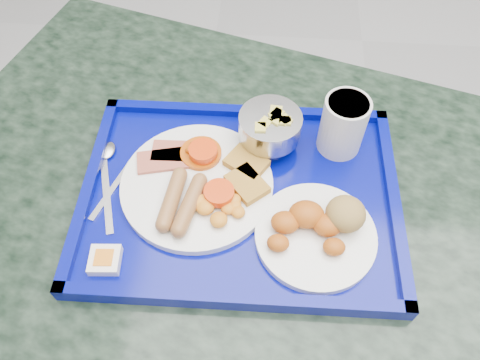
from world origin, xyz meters
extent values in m
plane|color=#98999B|center=(0.00, 0.00, 0.00)|extent=(6.00, 6.00, 0.00)
cylinder|color=gray|center=(-0.41, -0.05, 0.01)|extent=(0.55, 0.55, 0.03)
cylinder|color=gray|center=(-0.41, -0.05, 0.37)|extent=(0.11, 0.11, 0.67)
cube|color=black|center=(-0.41, -0.05, 0.72)|extent=(1.36, 1.09, 0.04)
cube|color=#02087C|center=(-0.45, -0.03, 0.75)|extent=(0.50, 0.37, 0.02)
cube|color=#02087C|center=(-0.45, 0.14, 0.76)|extent=(0.50, 0.03, 0.01)
cube|color=#02087C|center=(-0.45, -0.20, 0.76)|extent=(0.50, 0.03, 0.01)
cube|color=#02087C|center=(-0.21, -0.02, 0.76)|extent=(0.02, 0.36, 0.01)
cube|color=#02087C|center=(-0.69, -0.03, 0.76)|extent=(0.02, 0.36, 0.01)
cylinder|color=white|center=(-0.52, -0.02, 0.76)|extent=(0.24, 0.24, 0.01)
cube|color=#AB5444|center=(-0.56, 0.04, 0.77)|extent=(0.08, 0.05, 0.01)
cube|color=#AB5444|center=(-0.58, 0.02, 0.77)|extent=(0.09, 0.06, 0.01)
cylinder|color=#B54B07|center=(-0.52, 0.04, 0.78)|extent=(0.07, 0.07, 0.01)
sphere|color=#B54B07|center=(-0.53, 0.04, 0.78)|extent=(0.01, 0.01, 0.01)
sphere|color=#B54B07|center=(-0.53, 0.05, 0.78)|extent=(0.01, 0.01, 0.01)
sphere|color=#B54B07|center=(-0.53, 0.02, 0.78)|extent=(0.01, 0.01, 0.01)
sphere|color=#B54B07|center=(-0.50, 0.05, 0.78)|extent=(0.01, 0.01, 0.01)
sphere|color=#B54B07|center=(-0.51, 0.04, 0.78)|extent=(0.01, 0.01, 0.01)
sphere|color=#B54B07|center=(-0.53, 0.03, 0.78)|extent=(0.01, 0.01, 0.01)
sphere|color=#B54B07|center=(-0.51, 0.02, 0.78)|extent=(0.01, 0.01, 0.01)
sphere|color=#B54B07|center=(-0.53, 0.02, 0.78)|extent=(0.01, 0.01, 0.01)
sphere|color=#B54B07|center=(-0.51, 0.06, 0.78)|extent=(0.01, 0.01, 0.01)
sphere|color=#B54B07|center=(-0.51, 0.05, 0.78)|extent=(0.01, 0.01, 0.01)
sphere|color=#B54B07|center=(-0.50, 0.05, 0.78)|extent=(0.01, 0.01, 0.01)
sphere|color=#B54B07|center=(-0.50, 0.04, 0.78)|extent=(0.01, 0.01, 0.01)
sphere|color=#B54B07|center=(-0.54, 0.03, 0.78)|extent=(0.01, 0.01, 0.01)
sphere|color=#B54B07|center=(-0.53, 0.03, 0.78)|extent=(0.01, 0.01, 0.01)
sphere|color=#B54B07|center=(-0.53, 0.04, 0.78)|extent=(0.01, 0.01, 0.01)
sphere|color=#B54B07|center=(-0.52, 0.04, 0.78)|extent=(0.01, 0.01, 0.01)
sphere|color=#B54B07|center=(-0.52, 0.04, 0.78)|extent=(0.01, 0.01, 0.01)
cube|color=#AD7A2B|center=(-0.44, 0.02, 0.78)|extent=(0.08, 0.07, 0.01)
cube|color=#AD7A2B|center=(-0.44, -0.02, 0.78)|extent=(0.08, 0.08, 0.01)
cylinder|color=brown|center=(-0.55, -0.06, 0.78)|extent=(0.03, 0.09, 0.02)
cylinder|color=brown|center=(-0.52, -0.07, 0.78)|extent=(0.04, 0.09, 0.02)
ellipsoid|color=orange|center=(-0.50, -0.07, 0.78)|extent=(0.03, 0.03, 0.02)
ellipsoid|color=orange|center=(-0.51, -0.06, 0.78)|extent=(0.03, 0.03, 0.02)
ellipsoid|color=orange|center=(-0.46, -0.05, 0.78)|extent=(0.02, 0.02, 0.01)
ellipsoid|color=orange|center=(-0.47, -0.04, 0.78)|extent=(0.02, 0.02, 0.01)
ellipsoid|color=orange|center=(-0.48, -0.05, 0.78)|extent=(0.03, 0.03, 0.02)
ellipsoid|color=orange|center=(-0.48, -0.03, 0.78)|extent=(0.02, 0.02, 0.01)
ellipsoid|color=orange|center=(-0.48, -0.03, 0.78)|extent=(0.02, 0.02, 0.01)
ellipsoid|color=orange|center=(-0.45, -0.06, 0.78)|extent=(0.02, 0.02, 0.01)
ellipsoid|color=orange|center=(-0.46, -0.07, 0.78)|extent=(0.02, 0.02, 0.01)
ellipsoid|color=orange|center=(-0.46, -0.05, 0.78)|extent=(0.02, 0.02, 0.01)
ellipsoid|color=orange|center=(-0.45, -0.07, 0.78)|extent=(0.02, 0.02, 0.01)
ellipsoid|color=orange|center=(-0.48, -0.09, 0.78)|extent=(0.03, 0.03, 0.02)
cylinder|color=red|center=(-0.51, 0.03, 0.79)|extent=(0.05, 0.05, 0.01)
cylinder|color=red|center=(-0.48, -0.05, 0.79)|extent=(0.05, 0.05, 0.01)
cylinder|color=white|center=(-0.33, -0.10, 0.76)|extent=(0.18, 0.18, 0.01)
ellipsoid|color=#B35415|center=(-0.31, -0.12, 0.78)|extent=(0.03, 0.03, 0.02)
ellipsoid|color=#B35415|center=(-0.32, -0.09, 0.78)|extent=(0.04, 0.04, 0.03)
ellipsoid|color=#B35415|center=(-0.35, -0.08, 0.79)|extent=(0.05, 0.04, 0.04)
ellipsoid|color=#B35415|center=(-0.38, -0.09, 0.78)|extent=(0.04, 0.04, 0.03)
ellipsoid|color=#B35415|center=(-0.39, -0.12, 0.78)|extent=(0.03, 0.03, 0.02)
ellipsoid|color=olive|center=(-0.29, -0.07, 0.79)|extent=(0.06, 0.06, 0.05)
cylinder|color=#ABABAD|center=(-0.41, 0.08, 0.76)|extent=(0.06, 0.06, 0.01)
cylinder|color=#ABABAD|center=(-0.41, 0.08, 0.77)|extent=(0.02, 0.02, 0.02)
cylinder|color=#ABABAD|center=(-0.41, 0.08, 0.81)|extent=(0.10, 0.10, 0.04)
cube|color=#E6DA57|center=(-0.40, 0.08, 0.82)|extent=(0.02, 0.02, 0.01)
cube|color=#E6DA57|center=(-0.42, 0.05, 0.82)|extent=(0.02, 0.02, 0.01)
cube|color=#E6DA57|center=(-0.39, 0.07, 0.82)|extent=(0.02, 0.02, 0.01)
cube|color=#E6DA57|center=(-0.42, 0.06, 0.82)|extent=(0.02, 0.03, 0.01)
cube|color=#E6DA57|center=(-0.40, 0.08, 0.82)|extent=(0.02, 0.03, 0.01)
cube|color=#E6DA57|center=(-0.40, 0.09, 0.82)|extent=(0.02, 0.02, 0.01)
cube|color=#E6DA57|center=(-0.39, 0.07, 0.82)|extent=(0.03, 0.03, 0.01)
cube|color=#E6DA57|center=(-0.40, 0.07, 0.82)|extent=(0.03, 0.03, 0.01)
cylinder|color=silver|center=(-0.29, 0.08, 0.81)|extent=(0.07, 0.07, 0.10)
cylinder|color=orange|center=(-0.29, 0.08, 0.85)|extent=(0.06, 0.06, 0.01)
cube|color=#ABABAD|center=(-0.65, -0.04, 0.76)|extent=(0.05, 0.12, 0.00)
ellipsoid|color=#ABABAD|center=(-0.68, 0.04, 0.76)|extent=(0.04, 0.05, 0.01)
cube|color=#ABABAD|center=(-0.66, -0.04, 0.76)|extent=(0.06, 0.16, 0.00)
cube|color=white|center=(-0.63, -0.16, 0.77)|extent=(0.05, 0.05, 0.02)
cube|color=orange|center=(-0.63, -0.16, 0.77)|extent=(0.03, 0.03, 0.00)
camera|label=1|loc=(-0.42, -0.43, 1.38)|focal=35.00mm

